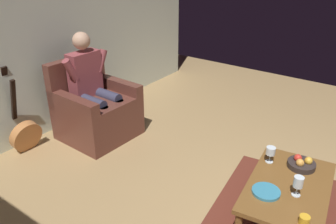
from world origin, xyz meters
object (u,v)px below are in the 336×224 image
at_px(coffee_table, 288,190).
at_px(wine_glass_far, 299,183).
at_px(armchair, 96,111).
at_px(wine_glass_near, 271,152).
at_px(guitar, 25,133).
at_px(person_seated, 92,83).
at_px(candle_jar, 304,220).
at_px(decorative_dish, 266,192).
at_px(fruit_bowl, 302,164).

relative_size(coffee_table, wine_glass_far, 6.36).
height_order(armchair, wine_glass_near, armchair).
bearing_deg(wine_glass_near, guitar, -72.51).
relative_size(person_seated, candle_jar, 17.03).
bearing_deg(person_seated, armchair, 90.00).
bearing_deg(decorative_dish, coffee_table, 151.14).
bearing_deg(candle_jar, guitar, -85.99).
xyz_separation_m(wine_glass_near, decorative_dish, (0.44, 0.14, -0.10)).
height_order(person_seated, decorative_dish, person_seated).
xyz_separation_m(coffee_table, wine_glass_far, (0.10, 0.09, 0.17)).
bearing_deg(fruit_bowl, person_seated, -86.19).
distance_m(guitar, wine_glass_near, 2.75).
distance_m(armchair, coffee_table, 2.47).
relative_size(wine_glass_far, decorative_dish, 0.77).
relative_size(armchair, coffee_table, 0.88).
relative_size(armchair, candle_jar, 12.67).
distance_m(armchair, decorative_dish, 2.38).
height_order(guitar, wine_glass_near, guitar).
bearing_deg(guitar, decorative_dish, 97.88).
bearing_deg(armchair, coffee_table, 88.79).
relative_size(guitar, wine_glass_far, 5.80).
xyz_separation_m(person_seated, wine_glass_near, (-0.08, 2.22, -0.19)).
bearing_deg(armchair, candle_jar, 81.21).
bearing_deg(armchair, wine_glass_far, 86.71).
bearing_deg(wine_glass_near, coffee_table, 48.60).
height_order(coffee_table, wine_glass_near, wine_glass_near).
bearing_deg(wine_glass_far, armchair, -95.57).
relative_size(armchair, wine_glass_far, 5.57).
bearing_deg(decorative_dish, guitar, -82.12).
xyz_separation_m(guitar, decorative_dish, (-0.38, 2.75, 0.19)).
xyz_separation_m(fruit_bowl, decorative_dish, (0.53, -0.12, -0.02)).
bearing_deg(fruit_bowl, wine_glass_far, 12.06).
xyz_separation_m(coffee_table, guitar, (0.59, -2.87, -0.13)).
xyz_separation_m(wine_glass_far, candle_jar, (0.28, 0.14, -0.09)).
height_order(coffee_table, guitar, guitar).
bearing_deg(coffee_table, decorative_dish, -28.86).
bearing_deg(fruit_bowl, armchair, -86.16).
bearing_deg(decorative_dish, person_seated, -98.75).
xyz_separation_m(decorative_dish, candle_jar, (0.16, 0.35, 0.02)).
bearing_deg(fruit_bowl, wine_glass_near, -71.64).
bearing_deg(fruit_bowl, guitar, -72.43).
relative_size(decorative_dish, candle_jar, 2.96).
distance_m(guitar, fruit_bowl, 3.02).
bearing_deg(armchair, fruit_bowl, 96.12).
relative_size(person_seated, guitar, 1.29).
xyz_separation_m(armchair, decorative_dish, (0.36, 2.35, 0.08)).
height_order(wine_glass_near, candle_jar, wine_glass_near).
xyz_separation_m(person_seated, candle_jar, (0.53, 2.71, -0.27)).
bearing_deg(person_seated, wine_glass_far, 86.73).
height_order(armchair, candle_jar, armchair).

